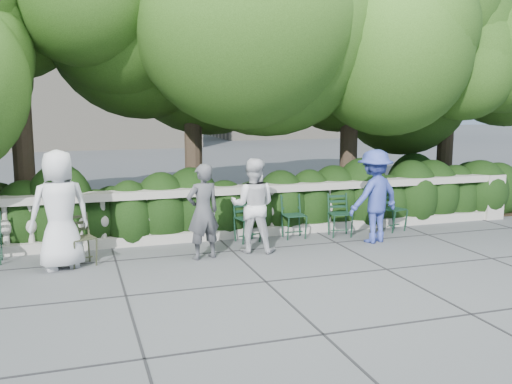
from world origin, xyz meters
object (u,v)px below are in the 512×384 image
object	(u,v)px
chair_c	(255,242)
person_businessman	(60,210)
chair_b	(251,243)
chair_e	(398,232)
chair_f	(342,238)
chair_weathered	(86,267)
person_older_blue	(374,196)
person_woman_grey	(203,212)
chair_d	(296,240)
person_casual_man	(253,205)

from	to	relation	value
chair_c	person_businessman	xyz separation A→B (m)	(-3.42, -0.68, 0.94)
chair_b	chair_e	size ratio (longest dim) A/B	1.00
chair_f	chair_e	bearing A→B (deg)	11.81
chair_c	chair_e	world-z (taller)	same
chair_weathered	chair_c	bearing A→B (deg)	-5.02
chair_b	person_older_blue	distance (m)	2.44
person_businessman	person_older_blue	bearing A→B (deg)	165.54
chair_e	person_woman_grey	distance (m)	4.29
chair_d	person_casual_man	distance (m)	1.43
chair_f	chair_c	bearing A→B (deg)	-179.55
chair_d	person_older_blue	xyz separation A→B (m)	(1.31, -0.58, 0.86)
chair_b	chair_weathered	world-z (taller)	same
chair_e	person_older_blue	bearing A→B (deg)	-165.82
chair_weathered	chair_f	bearing A→B (deg)	-12.48
person_older_blue	chair_c	bearing A→B (deg)	-33.53
person_older_blue	chair_e	bearing A→B (deg)	-164.62
chair_c	person_businessman	bearing A→B (deg)	-155.49
chair_weathered	person_casual_man	world-z (taller)	person_casual_man
person_woman_grey	person_older_blue	size ratio (longest dim) A/B	0.92
person_older_blue	chair_b	bearing A→B (deg)	-30.61
chair_c	person_woman_grey	world-z (taller)	person_woman_grey
chair_f	person_businessman	xyz separation A→B (m)	(-5.11, -0.46, 0.94)
chair_d	chair_weathered	bearing A→B (deg)	-169.39
chair_e	person_older_blue	xyz separation A→B (m)	(-0.88, -0.53, 0.86)
person_businessman	chair_b	bearing A→B (deg)	175.58
chair_weathered	chair_e	bearing A→B (deg)	-13.03
chair_e	chair_weathered	world-z (taller)	same
chair_d	chair_weathered	world-z (taller)	same
chair_b	person_older_blue	xyz separation A→B (m)	(2.21, -0.58, 0.86)
chair_d	person_businessman	size ratio (longest dim) A/B	0.45
chair_e	chair_d	bearing A→B (deg)	161.66
chair_d	person_casual_man	size ratio (longest dim) A/B	0.51
chair_f	person_businessman	distance (m)	5.21
chair_b	person_woman_grey	size ratio (longest dim) A/B	0.53
chair_c	chair_f	size ratio (longest dim) A/B	1.00
chair_c	person_casual_man	bearing A→B (deg)	-97.76
chair_d	chair_f	world-z (taller)	same
chair_f	person_older_blue	size ratio (longest dim) A/B	0.49
chair_weathered	person_woman_grey	bearing A→B (deg)	-20.75
chair_weathered	person_casual_man	distance (m)	2.95
chair_d	chair_e	distance (m)	2.19
chair_weathered	person_casual_man	bearing A→B (deg)	-16.41
chair_e	chair_weathered	size ratio (longest dim) A/B	1.00
person_businessman	person_older_blue	size ratio (longest dim) A/B	1.09
chair_c	chair_e	size ratio (longest dim) A/B	1.00
chair_e	person_businessman	size ratio (longest dim) A/B	0.45
chair_c	person_businessman	world-z (taller)	person_businessman
chair_b	person_casual_man	xyz separation A→B (m)	(-0.14, -0.55, 0.82)
person_woman_grey	person_older_blue	distance (m)	3.28
person_older_blue	chair_d	bearing A→B (deg)	-39.78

